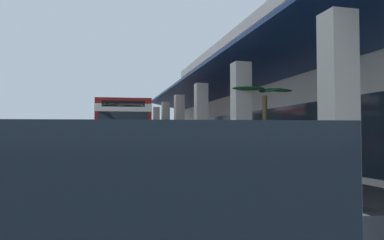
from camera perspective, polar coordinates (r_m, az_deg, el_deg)
ground at (r=19.79m, az=9.99°, el=-6.37°), size 120.00×120.00×0.00m
curb_strip at (r=19.26m, az=-1.59°, el=-6.34°), size 36.70×0.50×0.12m
plaza_building at (r=23.31m, az=22.31°, el=3.64°), size 30.88×16.16×7.50m
transit_bus at (r=22.21m, az=-10.46°, el=-1.12°), size 11.36×3.34×3.34m
parked_sedan_silver at (r=27.91m, az=-24.61°, el=-3.43°), size 4.55×2.30×1.47m
parked_sedan_tan at (r=7.25m, az=-14.59°, el=-7.66°), size 2.57×4.48×1.47m
pedestrian at (r=14.15m, az=-10.21°, el=-4.15°), size 0.53×0.51×1.70m
potted_palm at (r=11.80m, az=11.47°, el=-6.10°), size 1.55×2.07×2.99m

